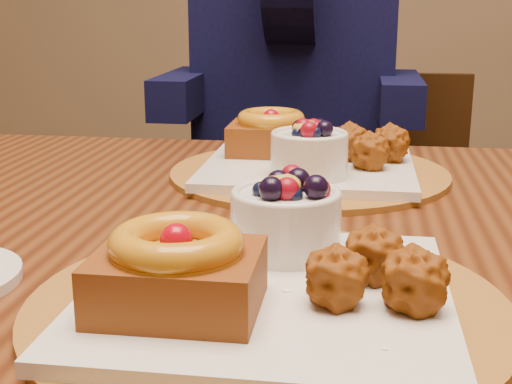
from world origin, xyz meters
TOP-DOWN VIEW (x-y plane):
  - dining_table at (-0.02, -0.04)m, footprint 1.60×0.90m
  - place_setting_near at (-0.02, -0.25)m, footprint 0.38×0.38m
  - place_setting_far at (-0.02, 0.18)m, footprint 0.38×0.38m
  - chair_far at (0.12, 0.88)m, footprint 0.40×0.40m
  - diner at (-0.10, 0.82)m, footprint 0.53×0.51m

SIDE VIEW (x-z plane):
  - chair_far at x=0.12m, z-range 0.04..0.86m
  - dining_table at x=-0.02m, z-range 0.30..1.06m
  - place_setting_far at x=-0.02m, z-range 0.74..0.83m
  - place_setting_near at x=-0.02m, z-range 0.74..0.83m
  - diner at x=-0.10m, z-range 0.49..1.36m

